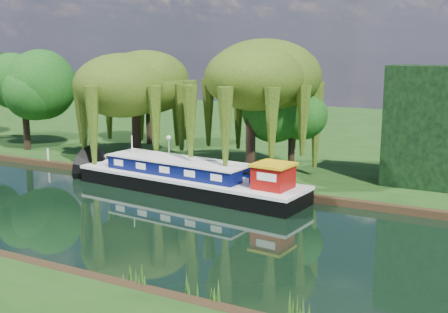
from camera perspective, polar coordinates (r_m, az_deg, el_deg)
The scene contains 13 objects.
ground at distance 35.81m, azimuth -15.60°, elevation -4.94°, with size 120.00×120.00×0.00m, color black.
far_bank at distance 64.17m, azimuth 5.69°, elevation 2.62°, with size 120.00×52.00×0.45m, color #15360E.
dutch_barge at distance 37.75m, azimuth -3.49°, elevation -2.34°, with size 17.10×5.43×3.55m.
narrowboat at distance 38.11m, azimuth -2.06°, elevation -2.46°, with size 13.74×2.90×1.99m.
willow_left at distance 45.32m, azimuth -9.02°, elevation 7.06°, with size 7.01×7.01×8.40m.
willow_right at distance 39.63m, azimuth 2.77°, elevation 7.13°, with size 7.27×7.27×8.85m.
tree_far_left at distance 53.38m, azimuth -19.71°, elevation 6.93°, with size 5.35×5.35×8.63m.
tree_far_mid at distance 53.77m, azimuth -7.73°, elevation 6.91°, with size 4.73×4.73×7.75m.
tree_far_right at distance 40.86m, azimuth 6.95°, elevation 4.83°, with size 4.24×4.24×6.93m.
conifer_hedge at distance 39.42m, azimuth 20.45°, elevation 2.83°, with size 6.00×3.00×8.00m, color black.
lamppost at distance 42.99m, azimuth -5.65°, elevation 1.38°, with size 0.36×0.36×2.56m.
mooring_posts at distance 42.14m, azimuth -8.32°, elevation -0.92°, with size 19.16×0.16×1.00m.
reeds_near at distance 25.92m, azimuth -16.09°, elevation -9.91°, with size 33.70×1.50×1.10m.
Camera 1 is at (24.01, -24.75, 9.66)m, focal length 45.00 mm.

